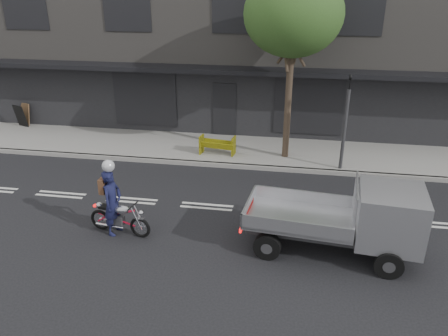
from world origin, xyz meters
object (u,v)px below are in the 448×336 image
Objects in this scene: street_tree at (293,15)px; motorcycle at (119,217)px; traffic_light_pole at (345,128)px; sandwich_board at (20,116)px; rider at (112,203)px; construction_barrier at (217,147)px; flatbed_ute at (372,217)px.

street_tree reaches higher than motorcycle.
motorcycle is (-6.21, -5.20, -1.17)m from traffic_light_pole.
sandwich_board is at bearing 169.88° from traffic_light_pole.
motorcycle is (-4.21, -6.05, -4.79)m from street_tree.
street_tree is 3.69× the size of motorcycle.
rider is (-6.36, -5.20, -0.74)m from traffic_light_pole.
motorcycle reaches higher than construction_barrier.
flatbed_ute is (0.28, -5.21, -0.54)m from traffic_light_pole.
motorcycle is 1.36× the size of construction_barrier.
street_tree is 8.80m from motorcycle.
motorcycle is 11.00m from sandwich_board.
sandwich_board is (-12.06, 1.66, -4.62)m from street_tree.
street_tree is 6.70× the size of sandwich_board.
traffic_light_pole is at bearing -40.77° from rider.
street_tree reaches higher than rider.
motorcycle is 5.87m from construction_barrier.
flatbed_ute reaches higher than construction_barrier.
street_tree is 1.55× the size of flatbed_ute.
street_tree is at bearing -25.83° from rider.
construction_barrier is at bearing 174.60° from traffic_light_pole.
construction_barrier is 9.70m from sandwich_board.
flatbed_ute is at bearing -69.41° from street_tree.
construction_barrier is (-2.59, -0.42, -4.75)m from street_tree.
street_tree is 4.23m from traffic_light_pole.
rider is 5.92m from construction_barrier.
flatbed_ute is 3.23× the size of construction_barrier.
sandwich_board is (-7.70, 7.71, -0.26)m from rider.
street_tree is 13.02m from sandwich_board.
sandwich_board is at bearing 172.17° from street_tree.
traffic_light_pole reaches higher than construction_barrier.
street_tree is 5.43m from construction_barrier.
flatbed_ute is at bearing -80.08° from rider.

